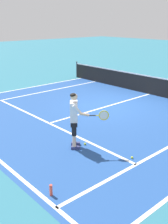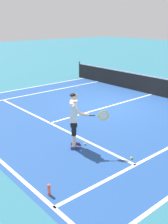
{
  "view_description": "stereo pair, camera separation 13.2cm",
  "coord_description": "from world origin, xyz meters",
  "px_view_note": "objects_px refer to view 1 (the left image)",
  "views": [
    {
      "loc": [
        7.95,
        -8.58,
        3.7
      ],
      "look_at": [
        2.18,
        -3.44,
        1.05
      ],
      "focal_mm": 42.95,
      "sensor_mm": 36.0,
      "label": 1
    },
    {
      "loc": [
        8.04,
        -8.48,
        3.7
      ],
      "look_at": [
        2.18,
        -3.44,
        1.05
      ],
      "focal_mm": 42.95,
      "sensor_mm": 36.0,
      "label": 2
    }
  ],
  "objects_px": {
    "tennis_ball_near_feet": "(85,144)",
    "water_bottle": "(51,190)",
    "tennis_player": "(75,117)",
    "tennis_ball_by_baseline": "(132,157)"
  },
  "relations": [
    {
      "from": "tennis_ball_by_baseline",
      "to": "water_bottle",
      "type": "relative_size",
      "value": 0.24
    },
    {
      "from": "tennis_player",
      "to": "tennis_ball_by_baseline",
      "type": "relative_size",
      "value": 25.95
    },
    {
      "from": "tennis_ball_near_feet",
      "to": "tennis_ball_by_baseline",
      "type": "height_order",
      "value": "same"
    },
    {
      "from": "tennis_player",
      "to": "water_bottle",
      "type": "xyz_separation_m",
      "value": [
        1.49,
        -1.95,
        -0.85
      ]
    },
    {
      "from": "tennis_ball_near_feet",
      "to": "water_bottle",
      "type": "relative_size",
      "value": 0.24
    },
    {
      "from": "tennis_player",
      "to": "tennis_ball_near_feet",
      "type": "xyz_separation_m",
      "value": [
        0.09,
        0.33,
        -0.96
      ]
    },
    {
      "from": "tennis_ball_near_feet",
      "to": "water_bottle",
      "type": "height_order",
      "value": "water_bottle"
    },
    {
      "from": "tennis_player",
      "to": "water_bottle",
      "type": "distance_m",
      "value": 2.6
    },
    {
      "from": "tennis_player",
      "to": "tennis_ball_by_baseline",
      "type": "xyz_separation_m",
      "value": [
        1.62,
        0.73,
        -0.96
      ]
    },
    {
      "from": "tennis_player",
      "to": "water_bottle",
      "type": "height_order",
      "value": "tennis_player"
    }
  ]
}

